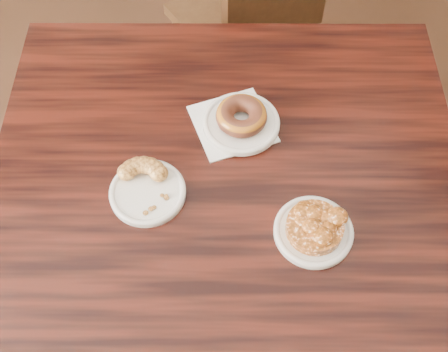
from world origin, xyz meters
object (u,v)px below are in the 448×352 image
object	(u,v)px
cafe_table	(227,268)
apple_fritter	(315,226)
cruller_fragment	(146,187)
glazed_donut	(241,116)
chair_far	(242,18)

from	to	relation	value
cafe_table	apple_fritter	xyz separation A→B (m)	(0.13, -0.13, 0.41)
cafe_table	cruller_fragment	size ratio (longest dim) A/B	7.97
glazed_donut	cruller_fragment	world-z (taller)	glazed_donut
cafe_table	glazed_donut	world-z (taller)	glazed_donut
glazed_donut	apple_fritter	xyz separation A→B (m)	(0.05, -0.29, -0.01)
cafe_table	chair_far	xyz separation A→B (m)	(0.30, 0.79, 0.08)
apple_fritter	chair_far	bearing A→B (deg)	79.48
cruller_fragment	chair_far	bearing A→B (deg)	58.44
cruller_fragment	apple_fritter	bearing A→B (deg)	-32.55
cafe_table	chair_far	distance (m)	0.85
chair_far	cruller_fragment	bearing A→B (deg)	40.85
apple_fritter	glazed_donut	bearing A→B (deg)	99.93
apple_fritter	cruller_fragment	world-z (taller)	apple_fritter
cafe_table	glazed_donut	bearing A→B (deg)	80.16
cruller_fragment	cafe_table	bearing A→B (deg)	-17.40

